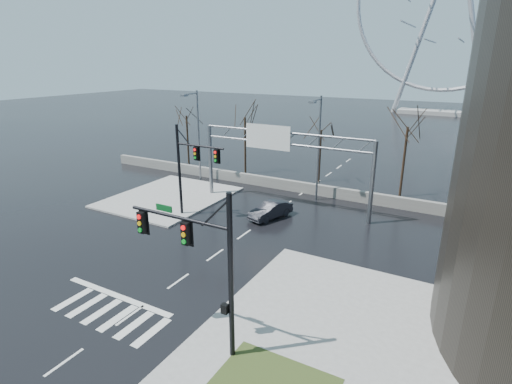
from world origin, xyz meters
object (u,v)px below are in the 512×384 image
Objects in this scene: signal_mast_far at (189,163)px; sign_gantry at (280,152)px; ferris_wheel at (451,1)px; signal_mast_near at (204,256)px; car at (270,210)px.

signal_mast_far is 0.49× the size of sign_gantry.
sign_gantry is (5.49, 6.00, 0.35)m from signal_mast_far.
ferris_wheel is (10.87, 86.04, 21.30)m from signal_mast_far.
signal_mast_near is 19.79m from sign_gantry.
signal_mast_near is 0.16× the size of ferris_wheel.
signal_mast_far is 8.14m from sign_gantry.
signal_mast_far is at bearing -134.82° from car.
car is (6.08, 3.18, -4.13)m from signal_mast_far.
signal_mast_far reaches higher than sign_gantry.
sign_gantry is at bearing 106.19° from signal_mast_near.
ferris_wheel is at bearing 86.16° from sign_gantry.
sign_gantry is at bearing 47.53° from signal_mast_far.
signal_mast_far is 0.16× the size of ferris_wheel.
car is (-4.93, 16.18, -4.17)m from signal_mast_near.
signal_mast_far is at bearing -132.47° from sign_gantry.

